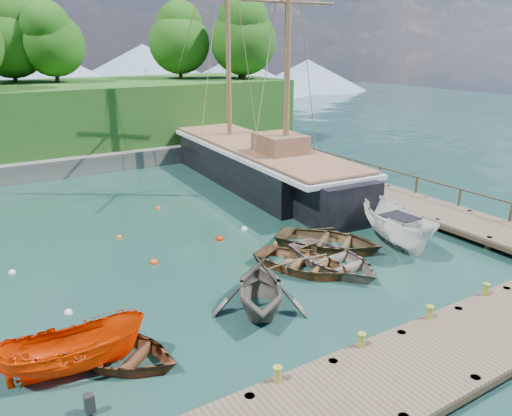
# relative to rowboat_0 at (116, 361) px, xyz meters

# --- Properties ---
(ground) EXTENTS (160.00, 160.00, 0.00)m
(ground) POSITION_rel_rowboat_0_xyz_m (7.14, 1.06, 0.00)
(ground) COLOR #18392B
(ground) RESTS_ON ground
(dock_near) EXTENTS (20.00, 3.20, 1.10)m
(dock_near) POSITION_rel_rowboat_0_xyz_m (9.14, -5.44, 0.43)
(dock_near) COLOR brown
(dock_near) RESTS_ON ground
(dock_east) EXTENTS (3.20, 24.00, 1.10)m
(dock_east) POSITION_rel_rowboat_0_xyz_m (18.64, 8.06, 0.43)
(dock_east) COLOR brown
(dock_east) RESTS_ON ground
(bollard_0) EXTENTS (0.26, 0.26, 0.45)m
(bollard_0) POSITION_rel_rowboat_0_xyz_m (3.14, -4.04, 0.00)
(bollard_0) COLOR olive
(bollard_0) RESTS_ON ground
(bollard_1) EXTENTS (0.26, 0.26, 0.45)m
(bollard_1) POSITION_rel_rowboat_0_xyz_m (6.14, -4.04, 0.00)
(bollard_1) COLOR olive
(bollard_1) RESTS_ON ground
(bollard_2) EXTENTS (0.26, 0.26, 0.45)m
(bollard_2) POSITION_rel_rowboat_0_xyz_m (9.14, -4.04, 0.00)
(bollard_2) COLOR olive
(bollard_2) RESTS_ON ground
(bollard_3) EXTENTS (0.26, 0.26, 0.45)m
(bollard_3) POSITION_rel_rowboat_0_xyz_m (12.14, -4.04, 0.00)
(bollard_3) COLOR olive
(bollard_3) RESTS_ON ground
(rowboat_0) EXTENTS (4.93, 5.17, 0.87)m
(rowboat_0) POSITION_rel_rowboat_0_xyz_m (0.00, 0.00, 0.00)
(rowboat_0) COLOR #542D1A
(rowboat_0) RESTS_ON ground
(rowboat_1) EXTENTS (5.03, 5.23, 2.12)m
(rowboat_1) POSITION_rel_rowboat_0_xyz_m (5.30, 0.21, 0.00)
(rowboat_1) COLOR #5A544B
(rowboat_1) RESTS_ON ground
(rowboat_2) EXTENTS (4.70, 5.32, 0.91)m
(rowboat_2) POSITION_rel_rowboat_0_xyz_m (8.65, 2.03, 0.00)
(rowboat_2) COLOR brown
(rowboat_2) RESTS_ON ground
(rowboat_3) EXTENTS (3.66, 4.90, 0.97)m
(rowboat_3) POSITION_rel_rowboat_0_xyz_m (9.89, 1.52, 0.00)
(rowboat_3) COLOR #6A5E56
(rowboat_3) RESTS_ON ground
(rowboat_4) EXTENTS (5.76, 6.05, 1.02)m
(rowboat_4) POSITION_rel_rowboat_0_xyz_m (11.03, 3.25, 0.00)
(rowboat_4) COLOR #4F3C22
(rowboat_4) RESTS_ON ground
(motorboat_orange) EXTENTS (4.36, 2.11, 1.62)m
(motorboat_orange) POSITION_rel_rowboat_0_xyz_m (-1.16, 0.08, 0.00)
(motorboat_orange) COLOR #E53800
(motorboat_orange) RESTS_ON ground
(cabin_boat_white) EXTENTS (3.56, 5.79, 2.10)m
(cabin_boat_white) POSITION_rel_rowboat_0_xyz_m (14.14, 1.90, 0.00)
(cabin_boat_white) COLOR white
(cabin_boat_white) RESTS_ON ground
(schooner) EXTENTS (6.51, 28.03, 20.62)m
(schooner) POSITION_rel_rowboat_0_xyz_m (14.43, 15.15, 1.14)
(schooner) COLOR black
(schooner) RESTS_ON ground
(mooring_buoy_0) EXTENTS (0.29, 0.29, 0.29)m
(mooring_buoy_0) POSITION_rel_rowboat_0_xyz_m (-0.60, 3.65, 0.00)
(mooring_buoy_0) COLOR white
(mooring_buoy_0) RESTS_ON ground
(mooring_buoy_1) EXTENTS (0.36, 0.36, 0.36)m
(mooring_buoy_1) POSITION_rel_rowboat_0_xyz_m (3.54, 6.08, 0.00)
(mooring_buoy_1) COLOR #D0470E
(mooring_buoy_1) RESTS_ON ground
(mooring_buoy_2) EXTENTS (0.36, 0.36, 0.36)m
(mooring_buoy_2) POSITION_rel_rowboat_0_xyz_m (7.28, 6.97, 0.00)
(mooring_buoy_2) COLOR red
(mooring_buoy_2) RESTS_ON ground
(mooring_buoy_3) EXTENTS (0.35, 0.35, 0.35)m
(mooring_buoy_3) POSITION_rel_rowboat_0_xyz_m (8.98, 7.48, 0.00)
(mooring_buoy_3) COLOR white
(mooring_buoy_3) RESTS_ON ground
(mooring_buoy_4) EXTENTS (0.29, 0.29, 0.29)m
(mooring_buoy_4) POSITION_rel_rowboat_0_xyz_m (3.18, 9.80, 0.00)
(mooring_buoy_4) COLOR orange
(mooring_buoy_4) RESTS_ON ground
(mooring_buoy_5) EXTENTS (0.30, 0.30, 0.30)m
(mooring_buoy_5) POSITION_rel_rowboat_0_xyz_m (6.51, 13.09, 0.00)
(mooring_buoy_5) COLOR #F9421B
(mooring_buoy_5) RESTS_ON ground
(mooring_buoy_6) EXTENTS (0.30, 0.30, 0.30)m
(mooring_buoy_6) POSITION_rel_rowboat_0_xyz_m (-1.84, 8.27, 0.00)
(mooring_buoy_6) COLOR white
(mooring_buoy_6) RESTS_ON ground
(mooring_buoy_7) EXTENTS (0.34, 0.34, 0.34)m
(mooring_buoy_7) POSITION_rel_rowboat_0_xyz_m (9.33, 4.99, 0.00)
(mooring_buoy_7) COLOR orange
(mooring_buoy_7) RESTS_ON ground
(distant_ridge) EXTENTS (117.00, 40.00, 10.00)m
(distant_ridge) POSITION_rel_rowboat_0_xyz_m (11.45, 71.06, 4.35)
(distant_ridge) COLOR #728CA5
(distant_ridge) RESTS_ON ground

